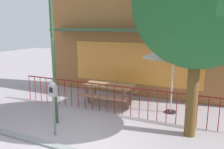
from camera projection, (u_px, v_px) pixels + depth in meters
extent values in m
plane|color=#9F959C|center=(76.00, 141.00, 5.67)|extent=(40.00, 40.00, 0.00)
cube|color=maroon|center=(135.00, 93.00, 9.73)|extent=(8.38, 0.54, 0.01)
cube|color=#976033|center=(137.00, 35.00, 9.22)|extent=(8.38, 0.50, 4.98)
cube|color=orange|center=(134.00, 63.00, 9.22)|extent=(5.45, 0.02, 1.70)
cube|color=#335135|center=(131.00, 30.00, 8.58)|extent=(7.12, 0.85, 0.12)
cube|color=maroon|center=(111.00, 85.00, 7.30)|extent=(7.04, 0.04, 0.04)
cylinder|color=maroon|center=(30.00, 88.00, 8.84)|extent=(0.02, 0.02, 0.95)
cylinder|color=maroon|center=(35.00, 89.00, 8.73)|extent=(0.02, 0.02, 0.95)
cylinder|color=maroon|center=(41.00, 89.00, 8.61)|extent=(0.02, 0.02, 0.95)
cylinder|color=maroon|center=(47.00, 90.00, 8.50)|extent=(0.02, 0.02, 0.95)
cylinder|color=maroon|center=(53.00, 91.00, 8.38)|extent=(0.02, 0.02, 0.95)
cylinder|color=maroon|center=(59.00, 92.00, 8.26)|extent=(0.02, 0.02, 0.95)
cylinder|color=maroon|center=(65.00, 93.00, 8.15)|extent=(0.02, 0.02, 0.95)
cylinder|color=maroon|center=(71.00, 94.00, 8.03)|extent=(0.02, 0.02, 0.95)
cylinder|color=maroon|center=(78.00, 95.00, 7.92)|extent=(0.02, 0.02, 0.95)
cylinder|color=maroon|center=(85.00, 96.00, 7.80)|extent=(0.02, 0.02, 0.95)
cylinder|color=maroon|center=(92.00, 97.00, 7.69)|extent=(0.02, 0.02, 0.95)
cylinder|color=maroon|center=(99.00, 98.00, 7.57)|extent=(0.02, 0.02, 0.95)
cylinder|color=maroon|center=(107.00, 99.00, 7.46)|extent=(0.02, 0.02, 0.95)
cylinder|color=maroon|center=(115.00, 100.00, 7.34)|extent=(0.02, 0.02, 0.95)
cylinder|color=maroon|center=(123.00, 101.00, 7.23)|extent=(0.02, 0.02, 0.95)
cylinder|color=maroon|center=(131.00, 102.00, 7.11)|extent=(0.02, 0.02, 0.95)
cylinder|color=maroon|center=(139.00, 104.00, 7.00)|extent=(0.02, 0.02, 0.95)
cylinder|color=maroon|center=(148.00, 105.00, 6.88)|extent=(0.02, 0.02, 0.95)
cylinder|color=maroon|center=(157.00, 106.00, 6.77)|extent=(0.02, 0.02, 0.95)
cylinder|color=maroon|center=(167.00, 108.00, 6.65)|extent=(0.02, 0.02, 0.95)
cylinder|color=maroon|center=(176.00, 109.00, 6.53)|extent=(0.02, 0.02, 0.95)
cylinder|color=maroon|center=(187.00, 110.00, 6.42)|extent=(0.02, 0.02, 0.95)
cylinder|color=maroon|center=(197.00, 112.00, 6.30)|extent=(0.02, 0.02, 0.95)
cylinder|color=maroon|center=(208.00, 114.00, 6.19)|extent=(0.02, 0.02, 0.95)
cylinder|color=maroon|center=(219.00, 115.00, 6.07)|extent=(0.02, 0.02, 0.95)
cube|color=#A07C4D|center=(109.00, 85.00, 8.20)|extent=(1.83, 0.82, 0.07)
cube|color=#9D6C50|center=(103.00, 97.00, 7.77)|extent=(1.81, 0.32, 0.05)
cube|color=#A27B4F|center=(115.00, 89.00, 8.76)|extent=(1.81, 0.32, 0.05)
cube|color=#865D47|center=(88.00, 95.00, 8.30)|extent=(0.08, 0.35, 0.78)
cube|color=olive|center=(95.00, 91.00, 8.81)|extent=(0.08, 0.35, 0.78)
cube|color=brown|center=(125.00, 99.00, 7.75)|extent=(0.08, 0.35, 0.78)
cube|color=#886141|center=(130.00, 95.00, 8.25)|extent=(0.08, 0.35, 0.78)
cylinder|color=black|center=(170.00, 112.00, 7.55)|extent=(0.36, 0.36, 0.05)
cylinder|color=#B2B6BC|center=(172.00, 80.00, 7.32)|extent=(0.04, 0.04, 2.21)
cone|color=beige|center=(174.00, 51.00, 7.13)|extent=(1.94, 1.94, 0.41)
cylinder|color=slate|center=(54.00, 116.00, 5.88)|extent=(0.06, 0.06, 1.07)
cube|color=#949397|center=(53.00, 91.00, 5.74)|extent=(0.18, 0.14, 0.29)
sphere|color=gray|center=(53.00, 85.00, 5.71)|extent=(0.17, 0.17, 0.17)
cube|color=black|center=(51.00, 90.00, 5.66)|extent=(0.11, 0.01, 0.13)
cylinder|color=brown|center=(193.00, 89.00, 5.70)|extent=(0.29, 0.29, 2.51)
sphere|color=#205928|center=(199.00, 1.00, 5.27)|extent=(3.19, 3.19, 3.19)
cylinder|color=#2E482B|center=(54.00, 61.00, 6.35)|extent=(0.10, 0.10, 3.72)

